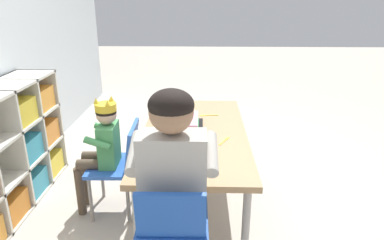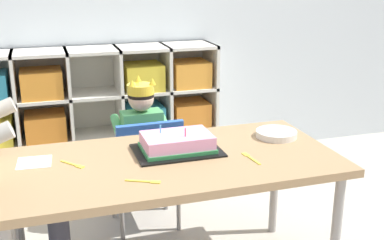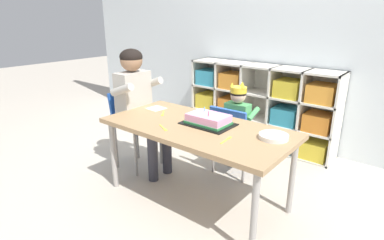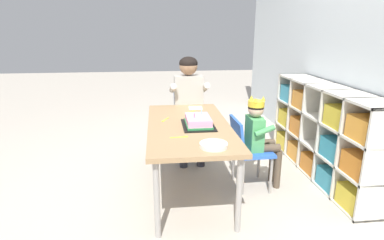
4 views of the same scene
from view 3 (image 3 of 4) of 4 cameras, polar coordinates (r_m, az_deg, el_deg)
The scene contains 14 objects.
ground at distance 2.52m, azimuth 0.78°, elevation -14.06°, with size 16.00×16.00×0.00m, color #BCB2A3.
classroom_back_wall at distance 3.45m, azimuth 17.52°, elevation 18.11°, with size 6.02×0.10×2.76m, color silver.
storage_cubby_shelf at distance 3.46m, azimuth 12.14°, elevation 1.96°, with size 1.62×0.32×0.87m.
activity_table at distance 2.27m, azimuth 0.84°, elevation -2.22°, with size 1.39×0.68×0.60m.
classroom_chair_blue at distance 2.72m, azimuth 7.50°, elevation -2.68°, with size 0.37×0.34×0.64m.
child_with_crown at distance 2.77m, azimuth 8.76°, elevation 0.56°, with size 0.30×0.31×0.83m.
classroom_chair_adult_side at distance 2.89m, azimuth -11.00°, elevation 0.14°, with size 0.34×0.32×0.71m.
adult_helper_seated at distance 2.75m, azimuth -9.75°, elevation 4.16°, with size 0.44×0.41×1.10m.
birthday_cake_on_tray at distance 2.27m, azimuth 2.99°, elevation -0.03°, with size 0.37×0.26×0.11m.
paper_plate_stack at distance 2.08m, azimuth 14.68°, elevation -2.94°, with size 0.19×0.19×0.03m, color white.
paper_napkin_square at distance 2.68m, azimuth -6.56°, elevation 2.13°, with size 0.13×0.13×0.00m, color white.
fork_near_child_seat at distance 2.21m, azimuth -5.25°, elevation -1.47°, with size 0.13×0.07×0.00m.
fork_by_napkin at distance 2.01m, azimuth 6.34°, elevation -3.58°, with size 0.03×0.14×0.00m.
fork_beside_plate_stack at distance 2.53m, azimuth -5.35°, elevation 1.17°, with size 0.09×0.11×0.00m.
Camera 3 is at (1.30, -1.67, 1.36)m, focal length 29.18 mm.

